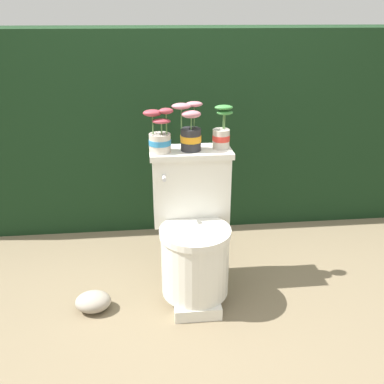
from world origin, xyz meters
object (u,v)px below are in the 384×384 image
at_px(potted_plant_midleft, 190,131).
at_px(potted_plant_middle, 222,133).
at_px(potted_plant_left, 160,136).
at_px(garden_stone, 93,302).
at_px(toilet, 192,233).

relative_size(potted_plant_midleft, potted_plant_middle, 1.10).
height_order(potted_plant_left, potted_plant_midleft, potted_plant_midleft).
bearing_deg(garden_stone, potted_plant_midleft, 23.28).
relative_size(potted_plant_left, potted_plant_midleft, 0.92).
xyz_separation_m(toilet, potted_plant_middle, (0.17, 0.15, 0.51)).
xyz_separation_m(toilet, potted_plant_midleft, (0.00, 0.12, 0.53)).
relative_size(potted_plant_midleft, garden_stone, 1.33).
xyz_separation_m(potted_plant_midleft, potted_plant_middle, (0.17, 0.02, -0.02)).
relative_size(toilet, potted_plant_midleft, 3.20).
bearing_deg(potted_plant_middle, potted_plant_midleft, -172.11).
distance_m(potted_plant_left, potted_plant_middle, 0.33).
bearing_deg(potted_plant_middle, potted_plant_left, -173.89).
relative_size(toilet, garden_stone, 4.25).
relative_size(toilet, potted_plant_middle, 3.53).
xyz_separation_m(potted_plant_left, potted_plant_middle, (0.33, 0.03, -0.00)).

